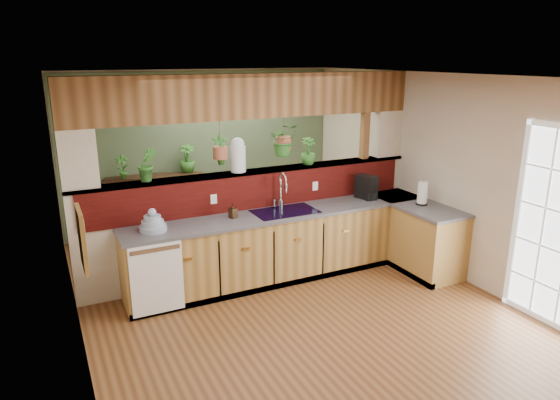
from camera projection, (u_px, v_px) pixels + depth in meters
name	position (u px, v px, depth m)	size (l,w,h in m)	color
ground	(304.00, 313.00, 5.65)	(4.60, 7.00, 0.01)	brown
ceiling	(307.00, 78.00, 4.92)	(4.60, 7.00, 0.01)	brown
wall_back	(204.00, 150.00, 8.30)	(4.60, 0.02, 2.60)	beige
wall_left	(73.00, 237.00, 4.31)	(0.02, 7.00, 2.60)	beige
wall_right	(466.00, 180.00, 6.26)	(0.02, 7.00, 2.60)	beige
pass_through_partition	(257.00, 185.00, 6.49)	(4.60, 0.21, 2.60)	beige
pass_through_ledge	(255.00, 171.00, 6.43)	(4.60, 0.21, 0.04)	brown
header_beam	(254.00, 96.00, 6.16)	(4.60, 0.15, 0.55)	brown
sage_backwall	(204.00, 150.00, 8.29)	(4.55, 0.02, 2.55)	#4A6041
countertop	(328.00, 240.00, 6.63)	(4.14, 1.52, 0.90)	olive
dishwasher	(157.00, 279.00, 5.47)	(0.58, 0.03, 0.82)	white
navy_sink	(285.00, 217.00, 6.37)	(0.82, 0.50, 0.18)	black
french_door	(556.00, 231.00, 5.20)	(0.06, 1.02, 2.16)	white
framed_print	(82.00, 239.00, 3.57)	(0.04, 0.35, 0.45)	olive
faucet	(282.00, 189.00, 6.42)	(0.21, 0.21, 0.48)	#B7B7B2
dish_stack	(153.00, 224.00, 5.62)	(0.31, 0.31, 0.27)	#95A5C0
soap_dispenser	(233.00, 211.00, 6.07)	(0.08, 0.08, 0.18)	#372214
coffee_maker	(367.00, 188.00, 6.88)	(0.17, 0.29, 0.32)	black
paper_towel	(422.00, 194.00, 6.60)	(0.16, 0.16, 0.33)	black
glass_jar	(238.00, 155.00, 6.27)	(0.20, 0.20, 0.44)	silver
ledge_plant_left	(147.00, 164.00, 5.79)	(0.22, 0.18, 0.41)	#2B6422
ledge_plant_right	(308.00, 151.00, 6.71)	(0.20, 0.20, 0.36)	#2B6422
hanging_plant_a	(220.00, 140.00, 6.11)	(0.23, 0.18, 0.50)	brown
hanging_plant_b	(284.00, 126.00, 6.45)	(0.46, 0.43, 0.54)	brown
shelving_console	(157.00, 206.00, 7.93)	(1.51, 0.40, 1.00)	black
shelf_plant_a	(122.00, 167.00, 7.54)	(0.20, 0.13, 0.37)	#2B6422
shelf_plant_b	(187.00, 159.00, 7.96)	(0.25, 0.25, 0.45)	#2B6422
floor_plant	(309.00, 215.00, 7.90)	(0.69, 0.60, 0.77)	#2B6422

